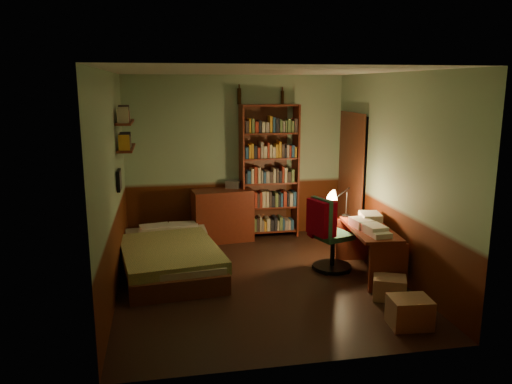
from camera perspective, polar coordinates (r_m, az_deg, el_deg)
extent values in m
cube|color=black|center=(6.48, 0.42, -10.11)|extent=(3.50, 4.00, 0.02)
cube|color=silver|center=(6.00, 0.46, 13.74)|extent=(3.50, 4.00, 0.02)
cube|color=#87A780|center=(8.06, -2.34, 3.97)|extent=(3.50, 0.02, 2.60)
cube|color=#87A780|center=(6.02, -16.23, 0.72)|extent=(0.02, 4.00, 2.60)
cube|color=#87A780|center=(6.67, 15.46, 1.83)|extent=(0.02, 4.00, 2.60)
cube|color=#87A780|center=(4.20, 5.76, -3.69)|extent=(3.50, 0.02, 2.60)
cube|color=black|center=(7.87, 10.95, 1.35)|extent=(0.06, 0.90, 2.00)
cube|color=#4A2314|center=(7.86, 10.71, 1.34)|extent=(0.02, 0.98, 2.08)
cube|color=olive|center=(6.85, -9.82, -6.12)|extent=(1.35, 2.25, 0.64)
cube|color=#581E11|center=(7.96, -3.86, -2.66)|extent=(0.98, 0.57, 0.83)
cube|color=#B2B2B7|center=(8.00, -2.62, 0.91)|extent=(0.27, 0.24, 0.12)
cube|color=#581E11|center=(8.03, 1.51, 2.31)|extent=(0.94, 0.36, 2.15)
cylinder|color=black|center=(7.94, -1.92, 10.88)|extent=(0.07, 0.07, 0.25)
cylinder|color=black|center=(8.07, 3.03, 10.75)|extent=(0.07, 0.07, 0.21)
cube|color=#581E11|center=(6.71, 12.77, -6.61)|extent=(0.60, 1.23, 0.64)
cube|color=silver|center=(6.82, 12.95, -2.91)|extent=(0.30, 0.37, 0.13)
cone|color=black|center=(7.04, 10.35, -0.19)|extent=(0.25, 0.25, 0.65)
cube|color=#265137|center=(6.77, 8.79, -5.03)|extent=(0.56, 0.53, 0.92)
cube|color=maroon|center=(6.41, 7.42, 0.42)|extent=(0.33, 0.44, 0.46)
cube|color=#581E11|center=(7.05, -14.59, 4.88)|extent=(0.20, 0.90, 0.03)
cube|color=#581E11|center=(7.02, -14.75, 7.72)|extent=(0.20, 0.90, 0.03)
cube|color=black|center=(6.61, -15.39, 1.31)|extent=(0.04, 0.32, 0.26)
cube|color=#9A7052|center=(5.51, 17.15, -12.98)|extent=(0.44, 0.36, 0.31)
cube|color=#9A7052|center=(6.11, 15.00, -10.54)|extent=(0.46, 0.43, 0.26)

